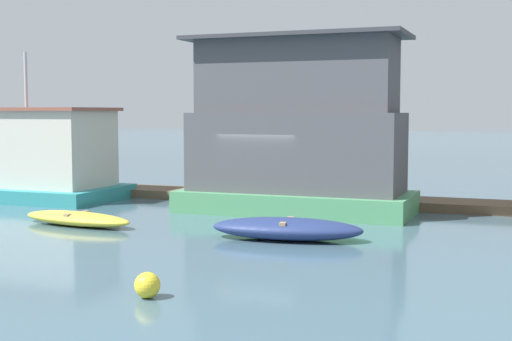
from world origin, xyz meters
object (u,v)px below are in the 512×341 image
at_px(buoy_yellow, 147,285).
at_px(houseboat_green, 296,134).
at_px(dinghy_yellow, 77,219).
at_px(houseboat_teal, 33,156).
at_px(mooring_post_centre, 308,184).
at_px(dinghy_navy, 287,229).

bearing_deg(buoy_yellow, houseboat_green, 94.63).
distance_m(dinghy_yellow, buoy_yellow, 8.49).
distance_m(houseboat_green, dinghy_yellow, 7.20).
relative_size(houseboat_teal, mooring_post_centre, 4.12).
distance_m(houseboat_teal, dinghy_yellow, 7.14).
relative_size(dinghy_yellow, dinghy_navy, 0.96).
bearing_deg(dinghy_yellow, dinghy_navy, 0.05).
bearing_deg(mooring_post_centre, houseboat_green, -91.05).
height_order(houseboat_green, dinghy_yellow, houseboat_green).
relative_size(dinghy_navy, mooring_post_centre, 2.53).
distance_m(houseboat_green, mooring_post_centre, 2.09).
xyz_separation_m(dinghy_navy, buoy_yellow, (-0.42, -6.18, -0.05)).
distance_m(houseboat_teal, buoy_yellow, 15.54).
xyz_separation_m(houseboat_teal, dinghy_navy, (11.45, -4.68, -1.30)).
bearing_deg(dinghy_yellow, mooring_post_centre, 49.93).
bearing_deg(houseboat_teal, buoy_yellow, -44.55).
relative_size(houseboat_green, buoy_yellow, 16.22).
bearing_deg(dinghy_navy, mooring_post_centre, 102.24).
bearing_deg(buoy_yellow, houseboat_teal, 135.45).
distance_m(houseboat_teal, dinghy_navy, 12.44).
xyz_separation_m(houseboat_green, dinghy_navy, (1.30, -4.70, -2.22)).
bearing_deg(mooring_post_centre, dinghy_navy, -77.76).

